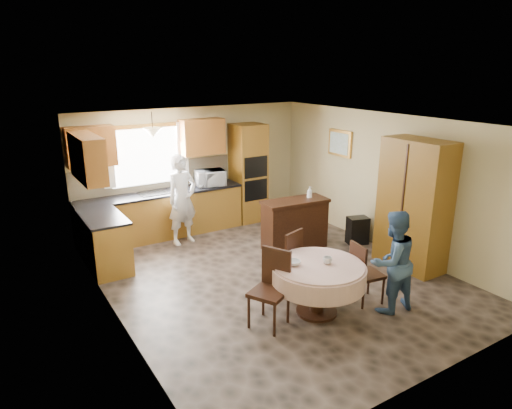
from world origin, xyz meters
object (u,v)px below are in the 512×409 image
at_px(chair_left, 272,284).
at_px(chair_right, 363,270).
at_px(cupboard, 414,205).
at_px(oven_tower, 248,173).
at_px(sideboard, 295,226).
at_px(person_sink, 182,200).
at_px(person_dining, 392,262).
at_px(chair_back, 288,257).
at_px(dining_table, 318,275).

distance_m(chair_left, chair_right, 1.43).
bearing_deg(chair_right, chair_left, 89.46).
xyz_separation_m(cupboard, chair_right, (-1.60, -0.51, -0.58)).
bearing_deg(oven_tower, sideboard, -93.85).
xyz_separation_m(chair_left, person_sink, (0.16, 3.30, 0.30)).
xyz_separation_m(person_sink, person_dining, (1.42, -3.89, -0.14)).
height_order(oven_tower, person_sink, oven_tower).
relative_size(cupboard, person_dining, 1.50).
bearing_deg(person_dining, oven_tower, -90.02).
distance_m(chair_back, person_sink, 2.74).
relative_size(person_sink, person_dining, 1.19).
relative_size(oven_tower, cupboard, 0.97).
distance_m(chair_right, person_dining, 0.45).
distance_m(chair_left, person_sink, 3.32).
height_order(cupboard, dining_table, cupboard).
bearing_deg(chair_left, chair_back, 104.46).
bearing_deg(person_dining, sideboard, -90.54).
distance_m(oven_tower, person_sink, 1.86).
height_order(cupboard, chair_right, cupboard).
bearing_deg(chair_right, person_dining, -143.84).
relative_size(oven_tower, sideboard, 1.71).
relative_size(oven_tower, person_sink, 1.23).
xyz_separation_m(oven_tower, person_dining, (-0.35, -4.41, -0.33)).
relative_size(oven_tower, person_dining, 1.45).
bearing_deg(dining_table, cupboard, 9.63).
bearing_deg(person_sink, chair_right, -83.31).
relative_size(chair_right, person_sink, 0.53).
height_order(person_sink, person_dining, person_sink).
bearing_deg(cupboard, dining_table, -170.37).
bearing_deg(dining_table, sideboard, 61.13).
bearing_deg(oven_tower, dining_table, -107.80).
bearing_deg(sideboard, chair_left, -127.77).
bearing_deg(oven_tower, chair_left, -116.88).
xyz_separation_m(chair_right, person_sink, (-1.24, 3.54, 0.36)).
bearing_deg(person_sink, dining_table, -94.26).
height_order(sideboard, chair_left, chair_left).
distance_m(sideboard, person_sink, 2.18).
xyz_separation_m(cupboard, person_sink, (-2.84, 3.03, -0.23)).
bearing_deg(chair_left, cupboard, 67.64).
relative_size(chair_back, person_sink, 0.57).
distance_m(person_sink, person_dining, 4.14).
distance_m(oven_tower, sideboard, 1.98).
relative_size(chair_back, person_dining, 0.67).
relative_size(sideboard, chair_back, 1.26).
height_order(oven_tower, dining_table, oven_tower).
relative_size(cupboard, chair_back, 2.22).
xyz_separation_m(dining_table, person_sink, (-0.51, 3.43, 0.29)).
height_order(oven_tower, chair_right, oven_tower).
bearing_deg(person_dining, person_sink, -65.38).
height_order(sideboard, dining_table, sideboard).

